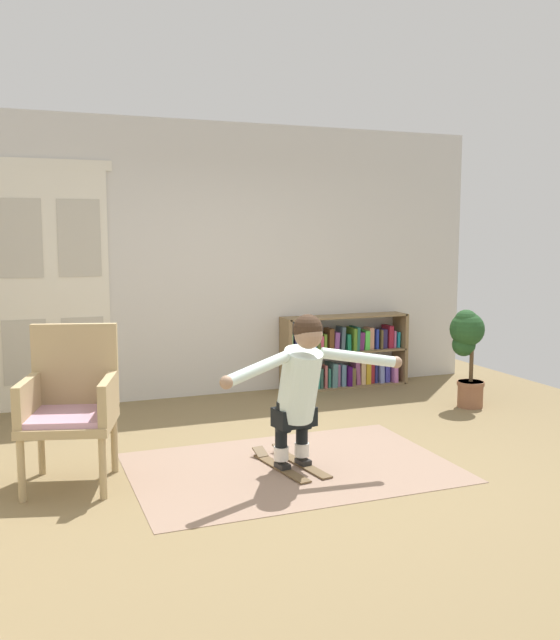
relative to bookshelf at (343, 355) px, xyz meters
The scene contains 9 objects.
ground_plane 2.78m from the bookshelf, 119.74° to the right, with size 7.20×7.20×0.00m, color olive.
back_wall 1.76m from the bookshelf, behind, with size 6.00×0.10×2.90m, color beige.
double_door 3.23m from the bookshelf, behind, with size 1.22×0.05×2.45m.
rug 2.84m from the bookshelf, 123.80° to the right, with size 2.36×1.58×0.01m, color #8F7361.
bookshelf is the anchor object (origin of this frame).
wicker_chair 3.74m from the bookshelf, 146.41° to the right, with size 0.74×0.74×1.10m.
potted_plant 1.49m from the bookshelf, 58.29° to the right, with size 0.35×0.36×0.98m.
skis_pair 2.81m from the bookshelf, 124.19° to the right, with size 0.38×0.77×0.07m.
person_skier 2.92m from the bookshelf, 122.12° to the right, with size 1.47×0.62×1.10m.
Camera 1 is at (-2.06, -4.56, 1.74)m, focal length 38.75 mm.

